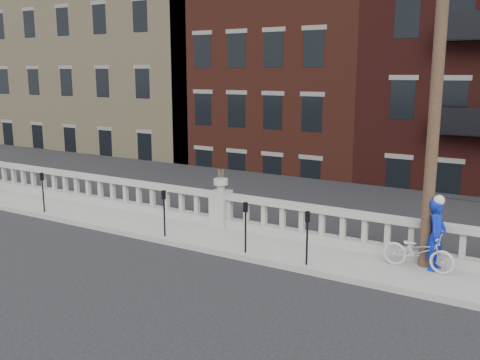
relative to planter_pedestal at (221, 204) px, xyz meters
The scene contains 12 objects.
ground 4.04m from the planter_pedestal, 90.00° to the right, with size 120.00×120.00×0.00m, color black.
sidewalk 1.21m from the planter_pedestal, 90.00° to the right, with size 32.00×2.20×0.15m, color gray.
balustrade 0.19m from the planter_pedestal, ahead, with size 28.00×0.34×1.03m.
planter_pedestal is the anchor object (origin of this frame).
lower_level 19.19m from the planter_pedestal, 88.31° to the left, with size 80.00×44.00×20.80m.
utility_pole 7.61m from the planter_pedestal, ahead, with size 1.60×0.28×10.00m.
parking_meter_a 6.27m from the planter_pedestal, 163.31° to the right, with size 0.10×0.09×1.36m.
parking_meter_b 1.96m from the planter_pedestal, 113.03° to the right, with size 0.10×0.09×1.36m.
parking_meter_c 2.66m from the planter_pedestal, 42.65° to the right, with size 0.10×0.09×1.36m.
parking_meter_d 4.13m from the planter_pedestal, 25.89° to the right, with size 0.10×0.09×1.36m.
bicycle 6.16m from the planter_pedestal, ahead, with size 0.59×1.71×0.90m, color silver.
cyclist 6.49m from the planter_pedestal, ahead, with size 0.63×0.41×1.73m, color #0B21B0.
Camera 1 is at (8.82, -9.39, 4.82)m, focal length 40.00 mm.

